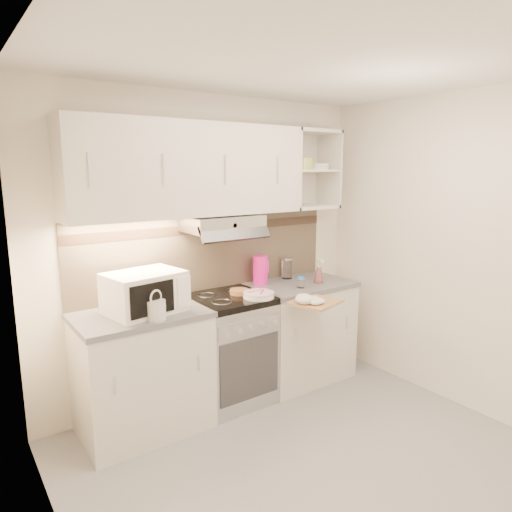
{
  "coord_description": "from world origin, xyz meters",
  "views": [
    {
      "loc": [
        -1.88,
        -1.92,
        1.9
      ],
      "look_at": [
        0.16,
        0.95,
        1.23
      ],
      "focal_mm": 32.0,
      "sensor_mm": 36.0,
      "label": 1
    }
  ],
  "objects_px": {
    "spray_bottle": "(319,273)",
    "cutting_board": "(316,302)",
    "glass_jar": "(287,268)",
    "electric_range": "(230,348)",
    "microwave": "(145,292)",
    "watering_can": "(157,309)",
    "plate_stack": "(259,295)",
    "pink_pitcher": "(260,270)"
  },
  "relations": [
    {
      "from": "spray_bottle",
      "to": "watering_can",
      "type": "bearing_deg",
      "value": -166.3
    },
    {
      "from": "watering_can",
      "to": "spray_bottle",
      "type": "height_order",
      "value": "spray_bottle"
    },
    {
      "from": "electric_range",
      "to": "pink_pitcher",
      "type": "xyz_separation_m",
      "value": [
        0.43,
        0.16,
        0.58
      ]
    },
    {
      "from": "microwave",
      "to": "pink_pitcher",
      "type": "relative_size",
      "value": 2.21
    },
    {
      "from": "glass_jar",
      "to": "cutting_board",
      "type": "bearing_deg",
      "value": -110.15
    },
    {
      "from": "plate_stack",
      "to": "glass_jar",
      "type": "xyz_separation_m",
      "value": [
        0.6,
        0.38,
        0.07
      ]
    },
    {
      "from": "electric_range",
      "to": "spray_bottle",
      "type": "distance_m",
      "value": 1.04
    },
    {
      "from": "microwave",
      "to": "spray_bottle",
      "type": "height_order",
      "value": "microwave"
    },
    {
      "from": "glass_jar",
      "to": "cutting_board",
      "type": "height_order",
      "value": "glass_jar"
    },
    {
      "from": "watering_can",
      "to": "plate_stack",
      "type": "relative_size",
      "value": 0.97
    },
    {
      "from": "electric_range",
      "to": "pink_pitcher",
      "type": "bearing_deg",
      "value": 20.64
    },
    {
      "from": "electric_range",
      "to": "microwave",
      "type": "height_order",
      "value": "microwave"
    },
    {
      "from": "spray_bottle",
      "to": "cutting_board",
      "type": "relative_size",
      "value": 0.64
    },
    {
      "from": "microwave",
      "to": "pink_pitcher",
      "type": "bearing_deg",
      "value": -0.61
    },
    {
      "from": "electric_range",
      "to": "watering_can",
      "type": "xyz_separation_m",
      "value": [
        -0.71,
        -0.22,
        0.52
      ]
    },
    {
      "from": "electric_range",
      "to": "pink_pitcher",
      "type": "height_order",
      "value": "pink_pitcher"
    },
    {
      "from": "plate_stack",
      "to": "pink_pitcher",
      "type": "height_order",
      "value": "pink_pitcher"
    },
    {
      "from": "spray_bottle",
      "to": "electric_range",
      "type": "bearing_deg",
      "value": -176.82
    },
    {
      "from": "electric_range",
      "to": "plate_stack",
      "type": "bearing_deg",
      "value": -47.71
    },
    {
      "from": "electric_range",
      "to": "watering_can",
      "type": "relative_size",
      "value": 3.77
    },
    {
      "from": "microwave",
      "to": "spray_bottle",
      "type": "distance_m",
      "value": 1.6
    },
    {
      "from": "microwave",
      "to": "watering_can",
      "type": "height_order",
      "value": "microwave"
    },
    {
      "from": "microwave",
      "to": "cutting_board",
      "type": "distance_m",
      "value": 1.32
    },
    {
      "from": "electric_range",
      "to": "microwave",
      "type": "distance_m",
      "value": 0.93
    },
    {
      "from": "electric_range",
      "to": "cutting_board",
      "type": "xyz_separation_m",
      "value": [
        0.52,
        -0.46,
        0.42
      ]
    },
    {
      "from": "plate_stack",
      "to": "spray_bottle",
      "type": "distance_m",
      "value": 0.73
    },
    {
      "from": "watering_can",
      "to": "spray_bottle",
      "type": "distance_m",
      "value": 1.6
    },
    {
      "from": "microwave",
      "to": "plate_stack",
      "type": "height_order",
      "value": "microwave"
    },
    {
      "from": "pink_pitcher",
      "to": "cutting_board",
      "type": "bearing_deg",
      "value": -60.27
    },
    {
      "from": "microwave",
      "to": "watering_can",
      "type": "distance_m",
      "value": 0.21
    },
    {
      "from": "plate_stack",
      "to": "cutting_board",
      "type": "distance_m",
      "value": 0.45
    },
    {
      "from": "watering_can",
      "to": "pink_pitcher",
      "type": "relative_size",
      "value": 0.93
    },
    {
      "from": "glass_jar",
      "to": "cutting_board",
      "type": "distance_m",
      "value": 0.71
    },
    {
      "from": "plate_stack",
      "to": "glass_jar",
      "type": "height_order",
      "value": "glass_jar"
    },
    {
      "from": "glass_jar",
      "to": "cutting_board",
      "type": "xyz_separation_m",
      "value": [
        -0.24,
        -0.66,
        -0.13
      ]
    },
    {
      "from": "electric_range",
      "to": "watering_can",
      "type": "distance_m",
      "value": 0.91
    },
    {
      "from": "watering_can",
      "to": "spray_bottle",
      "type": "relative_size",
      "value": 1.05
    },
    {
      "from": "glass_jar",
      "to": "spray_bottle",
      "type": "xyz_separation_m",
      "value": [
        0.13,
        -0.3,
        -0.01
      ]
    },
    {
      "from": "plate_stack",
      "to": "spray_bottle",
      "type": "relative_size",
      "value": 1.08
    },
    {
      "from": "cutting_board",
      "to": "spray_bottle",
      "type": "bearing_deg",
      "value": 29.25
    },
    {
      "from": "glass_jar",
      "to": "watering_can",
      "type": "bearing_deg",
      "value": -164.16
    },
    {
      "from": "glass_jar",
      "to": "microwave",
      "type": "bearing_deg",
      "value": -171.73
    }
  ]
}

